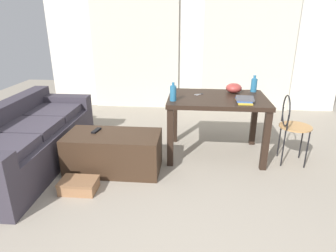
% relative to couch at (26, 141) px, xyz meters
% --- Properties ---
extents(ground_plane, '(9.00, 9.00, 0.00)m').
position_rel_couch_xyz_m(ground_plane, '(1.83, 0.27, -0.29)').
color(ground_plane, gray).
extents(wall_back, '(5.29, 0.10, 2.60)m').
position_rel_couch_xyz_m(wall_back, '(1.83, 2.54, 1.01)').
color(wall_back, silver).
rests_on(wall_back, ground).
extents(curtains, '(3.61, 0.03, 2.36)m').
position_rel_couch_xyz_m(curtains, '(1.83, 2.46, 0.88)').
color(curtains, beige).
rests_on(curtains, ground).
extents(couch, '(0.83, 2.09, 0.71)m').
position_rel_couch_xyz_m(couch, '(0.00, 0.00, 0.00)').
color(couch, '#38333D').
rests_on(couch, ground).
extents(coffee_table, '(1.03, 0.52, 0.43)m').
position_rel_couch_xyz_m(coffee_table, '(1.03, -0.03, -0.08)').
color(coffee_table, '#382619').
rests_on(coffee_table, ground).
extents(craft_table, '(1.16, 0.81, 0.75)m').
position_rel_couch_xyz_m(craft_table, '(2.19, 0.49, 0.34)').
color(craft_table, black).
rests_on(craft_table, ground).
extents(wire_chair, '(0.37, 0.38, 0.82)m').
position_rel_couch_xyz_m(wire_chair, '(3.03, 0.35, 0.22)').
color(wire_chair, '#B7844C').
rests_on(wire_chair, ground).
extents(bottle_near, '(0.07, 0.07, 0.21)m').
position_rel_couch_xyz_m(bottle_near, '(1.67, 0.27, 0.54)').
color(bottle_near, teal).
rests_on(bottle_near, craft_table).
extents(bottle_far, '(0.08, 0.08, 0.21)m').
position_rel_couch_xyz_m(bottle_far, '(2.66, 0.79, 0.54)').
color(bottle_far, teal).
rests_on(bottle_far, craft_table).
extents(bowl, '(0.20, 0.20, 0.12)m').
position_rel_couch_xyz_m(bowl, '(2.40, 0.72, 0.51)').
color(bowl, '#9E3833').
rests_on(bowl, craft_table).
extents(book_stack, '(0.21, 0.27, 0.05)m').
position_rel_couch_xyz_m(book_stack, '(2.47, 0.30, 0.48)').
color(book_stack, gold).
rests_on(book_stack, craft_table).
extents(scissors, '(0.11, 0.11, 0.00)m').
position_rel_couch_xyz_m(scissors, '(1.98, 0.59, 0.45)').
color(scissors, '#9EA0A5').
rests_on(scissors, craft_table).
extents(tv_remote_primary, '(0.07, 0.16, 0.02)m').
position_rel_couch_xyz_m(tv_remote_primary, '(0.83, 0.05, 0.15)').
color(tv_remote_primary, black).
rests_on(tv_remote_primary, coffee_table).
extents(shoebox, '(0.36, 0.25, 0.13)m').
position_rel_couch_xyz_m(shoebox, '(0.79, -0.50, -0.23)').
color(shoebox, '#996B47').
rests_on(shoebox, ground).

